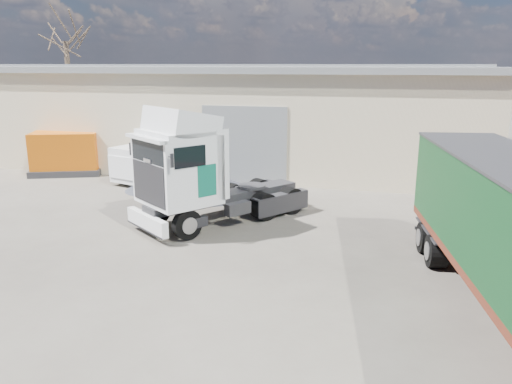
% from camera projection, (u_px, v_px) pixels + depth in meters
% --- Properties ---
extents(ground, '(120.00, 120.00, 0.00)m').
position_uv_depth(ground, '(211.00, 271.00, 13.47)').
color(ground, '#2A2622').
rests_on(ground, ground).
extents(warehouse, '(30.60, 12.60, 5.42)m').
position_uv_depth(warehouse, '(208.00, 113.00, 29.28)').
color(warehouse, '#C2B595').
rests_on(warehouse, ground).
extents(bare_tree, '(4.00, 4.00, 9.60)m').
position_uv_depth(bare_tree, '(64.00, 27.00, 34.75)').
color(bare_tree, '#382B21').
rests_on(bare_tree, ground).
extents(tractor_unit, '(5.42, 6.25, 4.13)m').
position_uv_depth(tractor_unit, '(199.00, 176.00, 16.91)').
color(tractor_unit, black).
rests_on(tractor_unit, ground).
extents(panel_van, '(2.88, 4.62, 1.76)m').
position_uv_depth(panel_van, '(153.00, 161.00, 23.88)').
color(panel_van, black).
rests_on(panel_van, ground).
extents(orange_skip, '(3.97, 3.27, 2.14)m').
position_uv_depth(orange_skip, '(67.00, 156.00, 25.24)').
color(orange_skip, '#2D2D30').
rests_on(orange_skip, ground).
extents(gravel_heap, '(7.42, 7.00, 1.12)m').
position_uv_depth(gravel_heap, '(196.00, 182.00, 21.37)').
color(gravel_heap, '#20222B').
rests_on(gravel_heap, ground).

